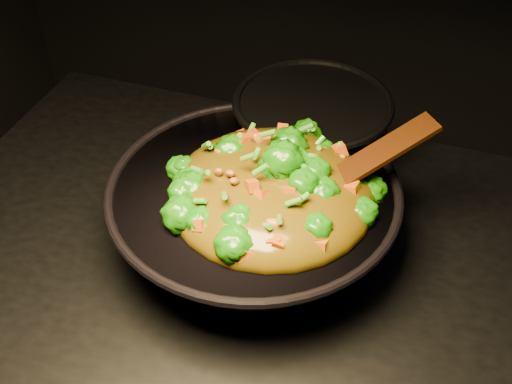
% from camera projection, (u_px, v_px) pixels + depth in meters
% --- Properties ---
extents(wok, '(0.51, 0.51, 0.11)m').
position_uv_depth(wok, '(254.00, 217.00, 0.94)').
color(wok, black).
rests_on(wok, stovetop).
extents(stir_fry, '(0.38, 0.38, 0.10)m').
position_uv_depth(stir_fry, '(272.00, 170.00, 0.86)').
color(stir_fry, '#1D7308').
rests_on(stir_fry, wok).
extents(spatula, '(0.21, 0.19, 0.10)m').
position_uv_depth(spatula, '(352.00, 170.00, 0.87)').
color(spatula, '#381505').
rests_on(spatula, wok).
extents(back_pot, '(0.30, 0.30, 0.14)m').
position_uv_depth(back_pot, '(311.00, 134.00, 1.07)').
color(back_pot, black).
rests_on(back_pot, stovetop).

